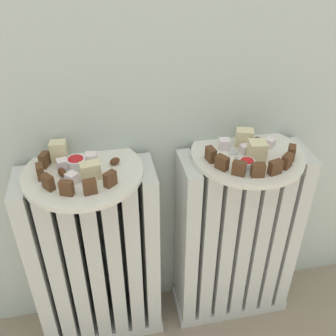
# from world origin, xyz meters

# --- Properties ---
(radiator_left) EXTENTS (0.34, 0.13, 0.55)m
(radiator_left) POSITION_xyz_m (-0.20, 0.28, 0.27)
(radiator_left) COLOR silver
(radiator_left) RESTS_ON ground_plane
(radiator_right) EXTENTS (0.34, 0.13, 0.55)m
(radiator_right) POSITION_xyz_m (0.20, 0.28, 0.27)
(radiator_right) COLOR silver
(radiator_right) RESTS_ON ground_plane
(plate_left) EXTENTS (0.27, 0.27, 0.01)m
(plate_left) POSITION_xyz_m (-0.20, 0.28, 0.56)
(plate_left) COLOR silver
(plate_left) RESTS_ON radiator_left
(plate_right) EXTENTS (0.27, 0.27, 0.01)m
(plate_right) POSITION_xyz_m (0.20, 0.28, 0.56)
(plate_right) COLOR silver
(plate_right) RESTS_ON radiator_right
(dark_cake_slice_left_0) EXTENTS (0.02, 0.03, 0.03)m
(dark_cake_slice_left_0) POSITION_xyz_m (-0.28, 0.31, 0.58)
(dark_cake_slice_left_0) COLOR #56351E
(dark_cake_slice_left_0) RESTS_ON plate_left
(dark_cake_slice_left_1) EXTENTS (0.02, 0.03, 0.03)m
(dark_cake_slice_left_1) POSITION_xyz_m (-0.29, 0.27, 0.58)
(dark_cake_slice_left_1) COLOR #56351E
(dark_cake_slice_left_1) RESTS_ON plate_left
(dark_cake_slice_left_2) EXTENTS (0.03, 0.03, 0.03)m
(dark_cake_slice_left_2) POSITION_xyz_m (-0.27, 0.22, 0.58)
(dark_cake_slice_left_2) COLOR #56351E
(dark_cake_slice_left_2) RESTS_ON plate_left
(dark_cake_slice_left_3) EXTENTS (0.03, 0.02, 0.03)m
(dark_cake_slice_left_3) POSITION_xyz_m (-0.23, 0.20, 0.58)
(dark_cake_slice_left_3) COLOR #56351E
(dark_cake_slice_left_3) RESTS_ON plate_left
(dark_cake_slice_left_4) EXTENTS (0.03, 0.02, 0.03)m
(dark_cake_slice_left_4) POSITION_xyz_m (-0.18, 0.19, 0.58)
(dark_cake_slice_left_4) COLOR #56351E
(dark_cake_slice_left_4) RESTS_ON plate_left
(dark_cake_slice_left_5) EXTENTS (0.03, 0.03, 0.03)m
(dark_cake_slice_left_5) POSITION_xyz_m (-0.14, 0.21, 0.58)
(dark_cake_slice_left_5) COLOR #56351E
(dark_cake_slice_left_5) RESTS_ON plate_left
(marble_cake_slice_left_0) EXTENTS (0.05, 0.03, 0.04)m
(marble_cake_slice_left_0) POSITION_xyz_m (-0.18, 0.25, 0.59)
(marble_cake_slice_left_0) COLOR beige
(marble_cake_slice_left_0) RESTS_ON plate_left
(marble_cake_slice_left_1) EXTENTS (0.04, 0.03, 0.05)m
(marble_cake_slice_left_1) POSITION_xyz_m (-0.25, 0.33, 0.59)
(marble_cake_slice_left_1) COLOR beige
(marble_cake_slice_left_1) RESTS_ON plate_left
(turkish_delight_left_0) EXTENTS (0.03, 0.03, 0.02)m
(turkish_delight_left_0) POSITION_xyz_m (-0.18, 0.31, 0.58)
(turkish_delight_left_0) COLOR white
(turkish_delight_left_0) RESTS_ON plate_left
(turkish_delight_left_1) EXTENTS (0.03, 0.03, 0.02)m
(turkish_delight_left_1) POSITION_xyz_m (-0.22, 0.24, 0.58)
(turkish_delight_left_1) COLOR white
(turkish_delight_left_1) RESTS_ON plate_left
(turkish_delight_left_2) EXTENTS (0.03, 0.03, 0.02)m
(turkish_delight_left_2) POSITION_xyz_m (-0.24, 0.30, 0.58)
(turkish_delight_left_2) COLOR white
(turkish_delight_left_2) RESTS_ON plate_left
(medjool_date_left_0) EXTENTS (0.03, 0.03, 0.02)m
(medjool_date_left_0) POSITION_xyz_m (-0.12, 0.29, 0.58)
(medjool_date_left_0) COLOR #4C2814
(medjool_date_left_0) RESTS_ON plate_left
(medjool_date_left_1) EXTENTS (0.03, 0.03, 0.02)m
(medjool_date_left_1) POSITION_xyz_m (-0.24, 0.27, 0.58)
(medjool_date_left_1) COLOR #4C2814
(medjool_date_left_1) RESTS_ON plate_left
(jam_bowl_left) EXTENTS (0.04, 0.04, 0.02)m
(jam_bowl_left) POSITION_xyz_m (-0.21, 0.29, 0.58)
(jam_bowl_left) COLOR white
(jam_bowl_left) RESTS_ON plate_left
(dark_cake_slice_right_0) EXTENTS (0.02, 0.03, 0.03)m
(dark_cake_slice_right_0) POSITION_xyz_m (0.10, 0.26, 0.58)
(dark_cake_slice_right_0) COLOR #56351E
(dark_cake_slice_right_0) RESTS_ON plate_right
(dark_cake_slice_right_1) EXTENTS (0.03, 0.03, 0.03)m
(dark_cake_slice_right_1) POSITION_xyz_m (0.11, 0.22, 0.58)
(dark_cake_slice_right_1) COLOR #56351E
(dark_cake_slice_right_1) RESTS_ON plate_right
(dark_cake_slice_right_2) EXTENTS (0.03, 0.03, 0.03)m
(dark_cake_slice_right_2) POSITION_xyz_m (0.14, 0.20, 0.58)
(dark_cake_slice_right_2) COLOR #56351E
(dark_cake_slice_right_2) RESTS_ON plate_right
(dark_cake_slice_right_3) EXTENTS (0.03, 0.02, 0.03)m
(dark_cake_slice_right_3) POSITION_xyz_m (0.18, 0.18, 0.58)
(dark_cake_slice_right_3) COLOR #56351E
(dark_cake_slice_right_3) RESTS_ON plate_right
(dark_cake_slice_right_4) EXTENTS (0.03, 0.02, 0.03)m
(dark_cake_slice_right_4) POSITION_xyz_m (0.22, 0.18, 0.58)
(dark_cake_slice_right_4) COLOR #56351E
(dark_cake_slice_right_4) RESTS_ON plate_right
(dark_cake_slice_right_5) EXTENTS (0.03, 0.03, 0.03)m
(dark_cake_slice_right_5) POSITION_xyz_m (0.26, 0.20, 0.58)
(dark_cake_slice_right_5) COLOR #56351E
(dark_cake_slice_right_5) RESTS_ON plate_right
(dark_cake_slice_right_6) EXTENTS (0.03, 0.03, 0.03)m
(dark_cake_slice_right_6) POSITION_xyz_m (0.29, 0.23, 0.58)
(dark_cake_slice_right_6) COLOR #56351E
(dark_cake_slice_right_6) RESTS_ON plate_right
(marble_cake_slice_right_0) EXTENTS (0.05, 0.04, 0.04)m
(marble_cake_slice_right_0) POSITION_xyz_m (0.20, 0.31, 0.59)
(marble_cake_slice_right_0) COLOR beige
(marble_cake_slice_right_0) RESTS_ON plate_right
(marble_cake_slice_right_1) EXTENTS (0.04, 0.04, 0.05)m
(marble_cake_slice_right_1) POSITION_xyz_m (0.20, 0.25, 0.59)
(marble_cake_slice_right_1) COLOR beige
(marble_cake_slice_right_1) RESTS_ON plate_right
(turkish_delight_right_0) EXTENTS (0.03, 0.03, 0.03)m
(turkish_delight_right_0) POSITION_xyz_m (0.15, 0.31, 0.58)
(turkish_delight_right_0) COLOR white
(turkish_delight_right_0) RESTS_ON plate_right
(turkish_delight_right_1) EXTENTS (0.03, 0.03, 0.02)m
(turkish_delight_right_1) POSITION_xyz_m (0.23, 0.27, 0.58)
(turkish_delight_right_1) COLOR white
(turkish_delight_right_1) RESTS_ON plate_right
(turkish_delight_right_2) EXTENTS (0.02, 0.02, 0.02)m
(turkish_delight_right_2) POSITION_xyz_m (0.19, 0.28, 0.58)
(turkish_delight_right_2) COLOR white
(turkish_delight_right_2) RESTS_ON plate_right
(turkish_delight_right_3) EXTENTS (0.03, 0.03, 0.02)m
(turkish_delight_right_3) POSITION_xyz_m (0.26, 0.30, 0.58)
(turkish_delight_right_3) COLOR white
(turkish_delight_right_3) RESTS_ON plate_right
(medjool_date_right_0) EXTENTS (0.03, 0.03, 0.01)m
(medjool_date_right_0) POSITION_xyz_m (0.24, 0.32, 0.57)
(medjool_date_right_0) COLOR #4C2814
(medjool_date_right_0) RESTS_ON plate_right
(medjool_date_right_1) EXTENTS (0.02, 0.03, 0.02)m
(medjool_date_right_1) POSITION_xyz_m (0.21, 0.36, 0.58)
(medjool_date_right_1) COLOR #4C2814
(medjool_date_right_1) RESTS_ON plate_right
(jam_bowl_right) EXTENTS (0.04, 0.04, 0.02)m
(jam_bowl_right) POSITION_xyz_m (0.17, 0.22, 0.58)
(jam_bowl_right) COLOR white
(jam_bowl_right) RESTS_ON plate_right
(fork) EXTENTS (0.02, 0.09, 0.00)m
(fork) POSITION_xyz_m (0.16, 0.26, 0.57)
(fork) COLOR #B7B7BC
(fork) RESTS_ON plate_right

